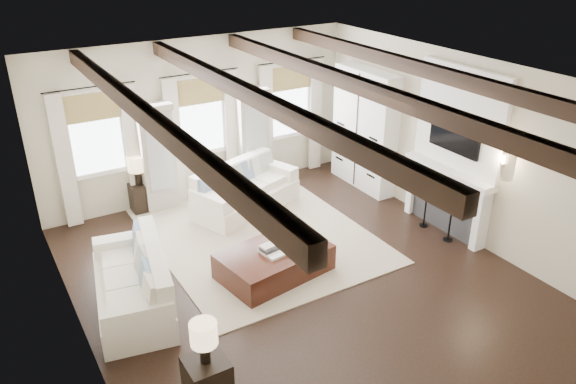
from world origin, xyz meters
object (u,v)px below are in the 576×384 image
sofa_back (244,191)px  ottoman (274,262)px  sofa_left (136,284)px  side_table_front (207,377)px  side_table_back (141,197)px

sofa_back → ottoman: size_ratio=1.37×
sofa_left → side_table_front: size_ratio=4.71×
ottoman → side_table_front: side_table_front is taller
side_table_front → ottoman: bearing=42.9°
sofa_back → side_table_front: size_ratio=4.77×
sofa_left → ottoman: size_ratio=1.35×
side_table_front → sofa_back: bearing=58.0°
ottoman → side_table_front: bearing=-145.9°
sofa_left → side_table_front: (0.18, -2.11, -0.13)m
sofa_left → ottoman: 2.15m
sofa_back → ottoman: (-0.64, -2.33, -0.15)m
ottoman → side_table_back: 3.47m
side_table_front → side_table_back: 5.15m
sofa_left → sofa_back: bearing=36.2°
side_table_front → sofa_left: bearing=94.9°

